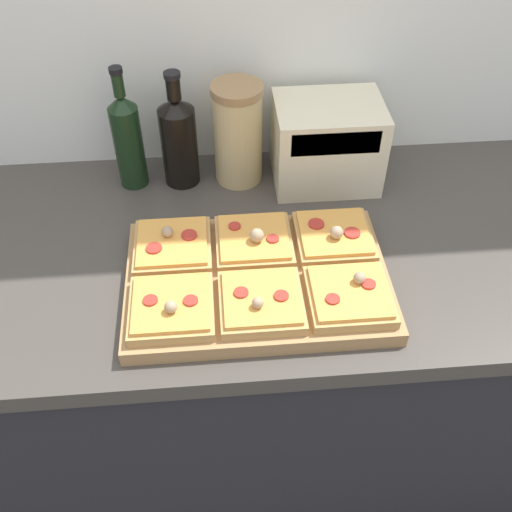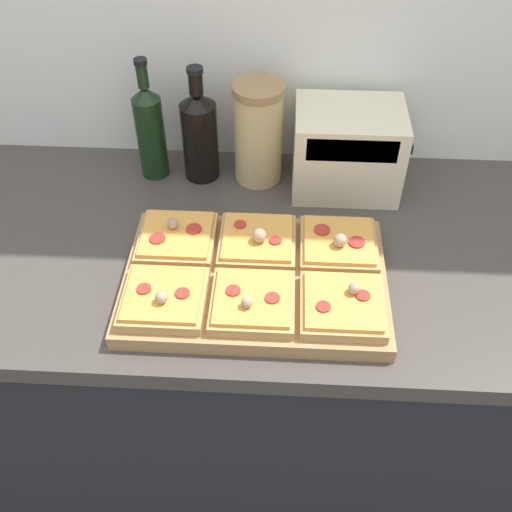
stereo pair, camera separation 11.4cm
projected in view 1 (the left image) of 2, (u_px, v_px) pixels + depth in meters
name	position (u px, v px, depth m)	size (l,w,h in m)	color
wall_back	(212.00, 9.00, 1.25)	(6.00, 0.06, 2.50)	silver
kitchen_counter	(233.00, 371.00, 1.55)	(2.63, 0.67, 0.91)	#232328
cutting_board	(257.00, 280.00, 1.14)	(0.50, 0.33, 0.03)	#A37A4C
pizza_slice_back_left	(173.00, 245.00, 1.17)	(0.15, 0.15, 0.05)	tan
pizza_slice_back_center	(254.00, 241.00, 1.18)	(0.15, 0.15, 0.06)	tan
pizza_slice_back_right	(334.00, 236.00, 1.19)	(0.15, 0.15, 0.05)	tan
pizza_slice_front_left	(171.00, 307.00, 1.06)	(0.15, 0.15, 0.05)	tan
pizza_slice_front_center	(261.00, 301.00, 1.07)	(0.15, 0.15, 0.05)	tan
pizza_slice_front_right	(350.00, 295.00, 1.08)	(0.15, 0.15, 0.05)	tan
olive_oil_bottle	(128.00, 139.00, 1.31)	(0.06, 0.06, 0.28)	black
wine_bottle	(179.00, 139.00, 1.32)	(0.08, 0.08, 0.27)	black
grain_jar_tall	(238.00, 134.00, 1.32)	(0.11, 0.11, 0.23)	tan
toaster_oven	(327.00, 143.00, 1.33)	(0.26, 0.18, 0.19)	beige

